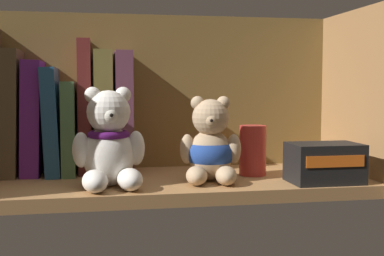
{
  "coord_description": "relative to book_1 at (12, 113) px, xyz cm",
  "views": [
    {
      "loc": [
        -11.27,
        -81.97,
        16.93
      ],
      "look_at": [
        3.89,
        0.0,
        10.21
      ],
      "focal_mm": 47.92,
      "sensor_mm": 36.0,
      "label": 1
    }
  ],
  "objects": [
    {
      "name": "shelf_back_panel",
      "position": [
        25.61,
        3.65,
        2.5
      ],
      "size": [
        66.54,
        1.2,
        30.05
      ],
      "primitive_type": "cube",
      "color": "brown",
      "rests_on": "ground"
    },
    {
      "name": "book_7",
      "position": [
        18.79,
        -0.0,
        -0.05
      ],
      "size": [
        2.85,
        13.57,
        20.95
      ],
      "primitive_type": "cube",
      "color": "#6A3951",
      "rests_on": "shelf_board"
    },
    {
      "name": "small_product_box",
      "position": [
        49.07,
        -17.08,
        -7.45
      ],
      "size": [
        10.88,
        7.59,
        6.15
      ],
      "color": "black",
      "rests_on": "shelf_board"
    },
    {
      "name": "book_6",
      "position": [
        15.34,
        -0.0,
        0.03
      ],
      "size": [
        3.12,
        11.84,
        21.11
      ],
      "primitive_type": "cube",
      "color": "olive",
      "rests_on": "shelf_board"
    },
    {
      "name": "book_3",
      "position": [
        6.73,
        0.0,
        -1.48
      ],
      "size": [
        3.08,
        13.99,
        18.17
      ],
      "primitive_type": "cube",
      "rotation": [
        0.0,
        -0.04,
        0.0
      ],
      "color": "#255785",
      "rests_on": "shelf_board"
    },
    {
      "name": "teddy_bear_larger",
      "position": [
        15.97,
        -14.61,
        -4.15
      ],
      "size": [
        10.99,
        11.25,
        14.93
      ],
      "color": "white",
      "rests_on": "shelf_board"
    },
    {
      "name": "pillar_candle",
      "position": [
        40.03,
        -8.65,
        -6.3
      ],
      "size": [
        4.53,
        4.53,
        8.44
      ],
      "primitive_type": "cylinder",
      "color": "#C63833",
      "rests_on": "shelf_board"
    },
    {
      "name": "book_5",
      "position": [
        12.2,
        -0.0,
        0.95
      ],
      "size": [
        2.2,
        9.89,
        22.95
      ],
      "primitive_type": "cube",
      "color": "maroon",
      "rests_on": "shelf_board"
    },
    {
      "name": "book_1",
      "position": [
        0.0,
        0.0,
        0.0
      ],
      "size": [
        3.79,
        12.48,
        21.14
      ],
      "primitive_type": "cube",
      "rotation": [
        0.0,
        0.03,
        0.0
      ],
      "color": "brown",
      "rests_on": "shelf_board"
    },
    {
      "name": "book_4",
      "position": [
        9.52,
        0.0,
        -2.64
      ],
      "size": [
        2.22,
        13.83,
        15.78
      ],
      "primitive_type": "cube",
      "color": "#538052",
      "rests_on": "shelf_board"
    },
    {
      "name": "book_2",
      "position": [
        3.53,
        -0.0,
        -0.89
      ],
      "size": [
        3.65,
        11.9,
        19.35
      ],
      "primitive_type": "cube",
      "rotation": [
        0.0,
        0.03,
        0.0
      ],
      "color": "#6F2592",
      "rests_on": "shelf_board"
    },
    {
      "name": "teddy_bear_smaller",
      "position": [
        31.81,
        -12.74,
        -5.23
      ],
      "size": [
        9.99,
        10.66,
        13.47
      ],
      "color": "tan",
      "rests_on": "shelf_board"
    },
    {
      "name": "shelf_side_panel_right",
      "position": [
        58.48,
        -9.19,
        2.5
      ],
      "size": [
        1.6,
        26.87,
        30.05
      ],
      "primitive_type": "cube",
      "color": "#9E7042",
      "rests_on": "ground"
    },
    {
      "name": "shelf_board",
      "position": [
        25.61,
        -9.19,
        -11.52
      ],
      "size": [
        64.14,
        24.47,
        2.0
      ],
      "primitive_type": "cube",
      "color": "#9E7042",
      "rests_on": "ground"
    }
  ]
}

